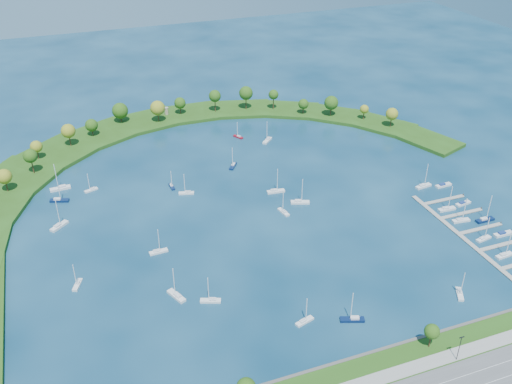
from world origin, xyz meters
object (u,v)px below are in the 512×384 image
object	(u,v)px
moored_boat_15	(276,191)
moored_boat_18	(172,186)
docked_boat_10	(423,186)
moored_boat_4	(59,225)
moored_boat_7	(158,251)
moored_boat_11	(460,293)
moored_boat_9	(284,211)
moored_boat_17	(211,300)
moored_boat_10	(91,189)
docked_boat_11	(443,185)
moored_boat_3	(304,321)
moored_boat_12	(353,319)
docked_boat_2	(504,255)
docked_boat_4	(484,238)
moored_boat_8	(59,200)
docked_boat_7	(485,219)
docked_boat_8	(447,208)
docked_boat_6	(461,220)
dock_system	(482,239)
moored_boat_14	(300,202)
moored_boat_5	(233,165)
moored_boat_6	(267,140)
moored_boat_16	(186,192)
docked_boat_5	(503,234)
moored_boat_2	(238,136)
moored_boat_1	(176,295)
moored_boat_13	(77,284)
moored_boat_0	(60,188)
harbor_tower	(167,111)
docked_boat_9	(463,203)

from	to	relation	value
moored_boat_15	moored_boat_18	world-z (taller)	moored_boat_15
docked_boat_10	moored_boat_4	bearing A→B (deg)	163.60
moored_boat_7	moored_boat_11	size ratio (longest dim) A/B	1.04
moored_boat_9	moored_boat_17	xyz separation A→B (m)	(-49.37, -47.07, 0.01)
moored_boat_10	moored_boat_9	bearing A→B (deg)	128.38
moored_boat_11	docked_boat_11	world-z (taller)	moored_boat_11
moored_boat_3	moored_boat_11	distance (m)	61.69
moored_boat_11	moored_boat_18	world-z (taller)	moored_boat_11
moored_boat_12	moored_boat_18	world-z (taller)	moored_boat_12
moored_boat_3	docked_boat_2	distance (m)	94.23
moored_boat_7	docked_boat_4	xyz separation A→B (m)	(134.11, -40.20, -0.01)
moored_boat_3	docked_boat_4	bearing A→B (deg)	-4.76
moored_boat_17	docked_boat_4	bearing A→B (deg)	-160.81
moored_boat_4	moored_boat_8	distance (m)	23.11
docked_boat_2	docked_boat_7	bearing A→B (deg)	62.17
docked_boat_7	docked_boat_8	bearing A→B (deg)	126.89
docked_boat_4	docked_boat_8	world-z (taller)	docked_boat_8
moored_boat_12	docked_boat_4	world-z (taller)	moored_boat_12
docked_boat_6	docked_boat_8	world-z (taller)	docked_boat_8
dock_system	moored_boat_4	world-z (taller)	moored_boat_4
moored_boat_7	moored_boat_14	size ratio (longest dim) A/B	0.88
moored_boat_3	moored_boat_5	size ratio (longest dim) A/B	0.92
moored_boat_6	moored_boat_11	xyz separation A→B (m)	(18.70, -151.34, -0.05)
moored_boat_14	moored_boat_16	distance (m)	56.06
docked_boat_5	docked_boat_2	bearing A→B (deg)	-129.38
moored_boat_18	docked_boat_11	bearing A→B (deg)	67.47
dock_system	docked_boat_2	xyz separation A→B (m)	(0.22, -13.22, 0.56)
docked_boat_6	moored_boat_10	bearing A→B (deg)	156.95
moored_boat_2	moored_boat_16	distance (m)	69.55
moored_boat_2	moored_boat_3	world-z (taller)	moored_boat_3
moored_boat_3	moored_boat_1	bearing A→B (deg)	127.41
moored_boat_13	moored_boat_4	bearing A→B (deg)	-152.28
moored_boat_1	docked_boat_2	xyz separation A→B (m)	(133.56, -22.96, -0.03)
moored_boat_7	moored_boat_12	world-z (taller)	moored_boat_12
moored_boat_0	moored_boat_13	size ratio (longest dim) A/B	1.38
moored_boat_14	docked_boat_7	distance (m)	84.75
docked_boat_7	moored_boat_5	bearing A→B (deg)	135.01
moored_boat_0	moored_boat_8	xyz separation A→B (m)	(-1.39, -11.71, -0.05)
docked_boat_10	moored_boat_14	bearing A→B (deg)	165.52
docked_boat_4	moored_boat_12	bearing A→B (deg)	-172.60
harbor_tower	moored_boat_0	world-z (taller)	moored_boat_0
docked_boat_8	docked_boat_10	distance (m)	22.26
moored_boat_14	moored_boat_16	bearing A→B (deg)	171.47
moored_boat_14	moored_boat_0	bearing A→B (deg)	174.21
moored_boat_10	dock_system	bearing A→B (deg)	127.50
moored_boat_3	docked_boat_9	world-z (taller)	moored_boat_3
moored_boat_1	moored_boat_8	size ratio (longest dim) A/B	1.00
moored_boat_11	moored_boat_17	distance (m)	94.14
moored_boat_10	moored_boat_12	xyz separation A→B (m)	(77.08, -126.90, 0.08)
moored_boat_13	docked_boat_2	bearing A→B (deg)	98.41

